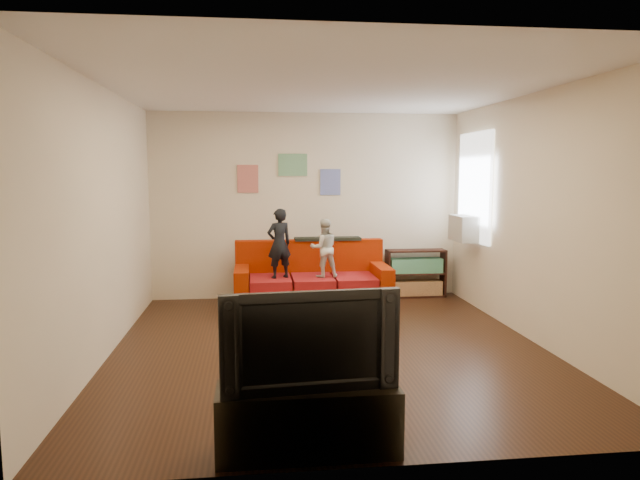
{
  "coord_description": "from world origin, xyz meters",
  "views": [
    {
      "loc": [
        -0.78,
        -5.83,
        1.85
      ],
      "look_at": [
        0.0,
        0.8,
        1.05
      ],
      "focal_mm": 32.0,
      "sensor_mm": 36.0,
      "label": 1
    }
  ],
  "objects": [
    {
      "name": "game_controller",
      "position": [
        -0.1,
        0.16,
        0.42
      ],
      "size": [
        0.15,
        0.09,
        0.03
      ],
      "primitive_type": "cube",
      "rotation": [
        0.0,
        0.0,
        -0.4
      ],
      "color": "white",
      "rests_on": "coffee_table"
    },
    {
      "name": "child_b",
      "position": [
        0.16,
        1.69,
        0.83
      ],
      "size": [
        0.42,
        0.34,
        0.79
      ],
      "primitive_type": "imported",
      "rotation": [
        0.0,
        0.0,
        3.27
      ],
      "color": "silver",
      "rests_on": "sofa"
    },
    {
      "name": "television",
      "position": [
        -0.44,
        -2.25,
        0.78
      ],
      "size": [
        1.16,
        0.24,
        0.66
      ],
      "primitive_type": "imported",
      "rotation": [
        0.0,
        0.0,
        0.08
      ],
      "color": "black",
      "rests_on": "tv_stand"
    },
    {
      "name": "artwork_center",
      "position": [
        -0.2,
        2.48,
        1.95
      ],
      "size": [
        0.42,
        0.01,
        0.32
      ],
      "primitive_type": "cube",
      "color": "#72B27F",
      "rests_on": "room_shell"
    },
    {
      "name": "child_a",
      "position": [
        -0.44,
        1.69,
        0.9
      ],
      "size": [
        0.4,
        0.33,
        0.93
      ],
      "primitive_type": "imported",
      "rotation": [
        0.0,
        0.0,
        3.52
      ],
      "color": "black",
      "rests_on": "sofa"
    },
    {
      "name": "file_box",
      "position": [
        0.48,
        1.52,
        0.16
      ],
      "size": [
        0.45,
        0.34,
        0.31
      ],
      "color": "beige",
      "rests_on": "ground"
    },
    {
      "name": "room_shell",
      "position": [
        0.0,
        0.0,
        1.35
      ],
      "size": [
        4.52,
        5.02,
        2.72
      ],
      "color": "#341B0E",
      "rests_on": "ground"
    },
    {
      "name": "ac_unit",
      "position": [
        2.1,
        1.65,
        1.08
      ],
      "size": [
        0.28,
        0.55,
        0.35
      ],
      "primitive_type": "cube",
      "color": "#B7B2A3",
      "rests_on": "window"
    },
    {
      "name": "tissue",
      "position": [
        0.8,
        0.51,
        0.05
      ],
      "size": [
        0.11,
        0.11,
        0.1
      ],
      "primitive_type": "sphere",
      "rotation": [
        0.0,
        0.0,
        0.16
      ],
      "color": "white",
      "rests_on": "ground"
    },
    {
      "name": "artwork_right",
      "position": [
        0.35,
        2.48,
        1.7
      ],
      "size": [
        0.3,
        0.01,
        0.38
      ],
      "primitive_type": "cube",
      "color": "#727FCC",
      "rests_on": "room_shell"
    },
    {
      "name": "bookshelf",
      "position": [
        1.61,
        2.3,
        0.31
      ],
      "size": [
        0.88,
        0.26,
        0.7
      ],
      "color": "black",
      "rests_on": "ground"
    },
    {
      "name": "sofa",
      "position": [
        0.01,
        1.87,
        0.31
      ],
      "size": [
        2.09,
        0.96,
        0.92
      ],
      "color": "#9B2101",
      "rests_on": "ground"
    },
    {
      "name": "remote",
      "position": [
        -0.55,
        -0.01,
        0.41
      ],
      "size": [
        0.19,
        0.14,
        0.02
      ],
      "primitive_type": "cube",
      "rotation": [
        0.0,
        0.0,
        0.55
      ],
      "color": "black",
      "rests_on": "coffee_table"
    },
    {
      "name": "window",
      "position": [
        2.22,
        1.65,
        1.64
      ],
      "size": [
        0.04,
        1.08,
        1.48
      ],
      "primitive_type": "cube",
      "color": "white",
      "rests_on": "room_shell"
    },
    {
      "name": "tv_stand",
      "position": [
        -0.44,
        -2.25,
        0.22
      ],
      "size": [
        1.2,
        0.4,
        0.45
      ],
      "primitive_type": "cube",
      "rotation": [
        0.0,
        0.0,
        0.0
      ],
      "color": "black",
      "rests_on": "ground"
    },
    {
      "name": "artwork_left",
      "position": [
        -0.85,
        2.48,
        1.75
      ],
      "size": [
        0.3,
        0.01,
        0.4
      ],
      "primitive_type": "cube",
      "color": "#D87266",
      "rests_on": "room_shell"
    },
    {
      "name": "coffee_table",
      "position": [
        -0.3,
        0.11,
        0.35
      ],
      "size": [
        0.9,
        0.49,
        0.4
      ],
      "color": "#A87746",
      "rests_on": "ground"
    }
  ]
}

